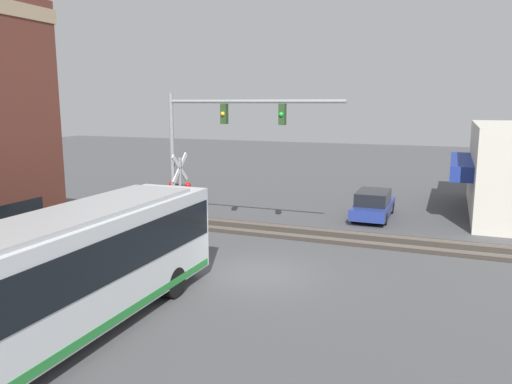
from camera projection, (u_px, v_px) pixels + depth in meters
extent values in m
plane|color=#4C4C4F|center=(258.00, 273.00, 18.37)|extent=(120.00, 120.00, 0.00)
cube|color=navy|center=(461.00, 166.00, 28.75)|extent=(8.17, 1.20, 0.80)
cube|color=silver|center=(54.00, 277.00, 12.62)|extent=(12.14, 2.55, 2.81)
cube|color=black|center=(53.00, 261.00, 12.54)|extent=(11.90, 2.59, 1.18)
cube|color=#288438|center=(58.00, 323.00, 12.84)|extent=(11.90, 2.58, 0.24)
cube|color=#A5A8AA|center=(50.00, 221.00, 12.36)|extent=(10.32, 2.17, 0.12)
cylinder|color=black|center=(144.00, 278.00, 16.40)|extent=(1.00, 2.57, 1.00)
cylinder|color=gray|center=(173.00, 164.00, 23.74)|extent=(0.20, 0.20, 6.64)
cylinder|color=gray|center=(253.00, 101.00, 21.74)|extent=(0.16, 8.23, 0.16)
cube|color=#284723|center=(224.00, 114.00, 22.33)|extent=(0.30, 0.27, 0.90)
sphere|color=yellow|center=(223.00, 114.00, 22.18)|extent=(0.20, 0.20, 0.20)
cube|color=#284723|center=(282.00, 114.00, 21.34)|extent=(0.30, 0.27, 0.90)
sphere|color=green|center=(281.00, 114.00, 21.19)|extent=(0.20, 0.20, 0.20)
cylinder|color=gray|center=(181.00, 195.00, 24.08)|extent=(0.14, 0.14, 3.60)
cube|color=white|center=(180.00, 168.00, 23.85)|extent=(1.41, 0.06, 1.41)
cube|color=white|center=(180.00, 168.00, 23.85)|extent=(1.41, 0.06, 1.41)
cylinder|color=#38383A|center=(180.00, 185.00, 23.99)|extent=(0.08, 0.90, 0.08)
sphere|color=red|center=(188.00, 185.00, 23.78)|extent=(0.28, 0.28, 0.28)
sphere|color=red|center=(172.00, 184.00, 24.11)|extent=(0.28, 0.28, 0.28)
cube|color=#332D28|center=(303.00, 233.00, 23.86)|extent=(2.60, 60.00, 0.03)
cube|color=#6B6056|center=(299.00, 236.00, 23.19)|extent=(0.07, 60.00, 0.15)
cube|color=#6B6056|center=(307.00, 229.00, 24.51)|extent=(0.07, 60.00, 0.15)
cube|color=navy|center=(373.00, 208.00, 27.10)|extent=(4.78, 1.80, 0.58)
cube|color=black|center=(373.00, 197.00, 26.77)|extent=(2.63, 1.62, 0.68)
cylinder|color=black|center=(377.00, 207.00, 28.50)|extent=(0.64, 1.82, 0.64)
cylinder|color=black|center=(369.00, 218.00, 25.79)|extent=(0.64, 1.82, 0.64)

